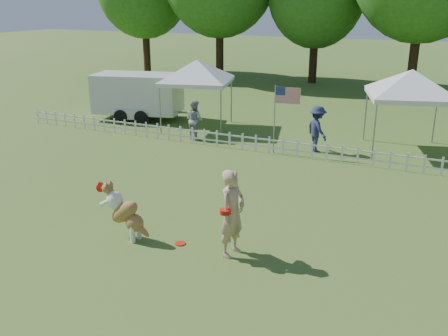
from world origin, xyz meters
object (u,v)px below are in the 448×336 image
at_px(canopy_tent_right, 408,112).
at_px(frisbee_on_turf, 180,243).
at_px(handler, 232,213).
at_px(canopy_tent_left, 197,95).
at_px(flag_pole, 274,120).
at_px(dog, 125,212).
at_px(spectator_b, 317,129).
at_px(cargo_trailer, 138,96).
at_px(spectator_a, 195,120).

bearing_deg(canopy_tent_right, frisbee_on_turf, -127.31).
height_order(handler, canopy_tent_left, canopy_tent_left).
height_order(handler, flag_pole, flag_pole).
height_order(dog, flag_pole, flag_pole).
height_order(canopy_tent_right, flag_pole, canopy_tent_right).
distance_m(handler, canopy_tent_right, 9.67).
distance_m(handler, flag_pole, 7.40).
relative_size(frisbee_on_turf, flag_pole, 0.10).
distance_m(frisbee_on_turf, canopy_tent_left, 10.44).
height_order(handler, spectator_b, handler).
distance_m(cargo_trailer, spectator_b, 8.60).
height_order(cargo_trailer, flag_pole, flag_pole).
height_order(dog, cargo_trailer, cargo_trailer).
relative_size(canopy_tent_right, flag_pole, 1.18).
relative_size(dog, canopy_tent_right, 0.45).
bearing_deg(spectator_a, frisbee_on_turf, 139.06).
distance_m(flag_pole, spectator_a, 3.37).
relative_size(spectator_a, spectator_b, 0.93).
bearing_deg(handler, spectator_b, 13.66).
relative_size(dog, flag_pole, 0.53).
relative_size(handler, frisbee_on_turf, 7.90).
height_order(handler, canopy_tent_right, canopy_tent_right).
distance_m(canopy_tent_left, spectator_a, 1.88).
bearing_deg(spectator_b, canopy_tent_left, 31.54).
relative_size(handler, dog, 1.49).
xyz_separation_m(flag_pole, spectator_a, (-3.31, 0.44, -0.43)).
distance_m(dog, cargo_trailer, 11.76).
bearing_deg(spectator_a, cargo_trailer, -3.52).
height_order(dog, canopy_tent_left, canopy_tent_left).
xyz_separation_m(dog, canopy_tent_right, (4.87, 9.66, 0.77)).
bearing_deg(cargo_trailer, canopy_tent_left, -19.56).
xyz_separation_m(dog, frisbee_on_turf, (1.23, 0.24, -0.61)).
bearing_deg(spectator_a, canopy_tent_right, -143.85).
xyz_separation_m(handler, cargo_trailer, (-8.80, 9.58, 0.09)).
bearing_deg(cargo_trailer, dog, -71.13).
xyz_separation_m(dog, flag_pole, (0.79, 7.52, 0.55)).
bearing_deg(canopy_tent_left, dog, -85.85).
bearing_deg(dog, canopy_tent_left, 113.05).
bearing_deg(handler, dog, 108.27).
bearing_deg(canopy_tent_right, handler, -120.73).
height_order(frisbee_on_turf, spectator_b, spectator_b).
relative_size(dog, spectator_b, 0.77).
height_order(frisbee_on_turf, flag_pole, flag_pole).
bearing_deg(canopy_tent_left, spectator_b, -28.13).
height_order(dog, spectator_a, spectator_a).
relative_size(canopy_tent_right, cargo_trailer, 0.60).
relative_size(dog, spectator_a, 0.83).
relative_size(frisbee_on_turf, cargo_trailer, 0.05).
relative_size(cargo_trailer, spectator_b, 2.85).
bearing_deg(handler, canopy_tent_left, 42.70).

